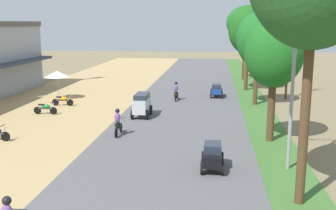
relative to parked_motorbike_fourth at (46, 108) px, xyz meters
name	(u,v)px	position (x,y,z in m)	size (l,w,h in m)	color
parked_motorbike_fourth	(46,108)	(0.00, 0.00, 0.00)	(1.80, 0.54, 0.94)	black
parked_motorbike_fifth	(63,100)	(0.10, 3.22, 0.00)	(1.80, 0.54, 0.94)	black
vendor_umbrella	(57,74)	(-1.44, 6.11, 1.75)	(2.20, 2.20, 2.52)	#99999E
median_tree_second	(274,53)	(15.67, -5.07, 4.57)	(3.30, 3.30, 7.11)	#4C351E
median_tree_third	(257,40)	(15.81, 5.60, 4.86)	(3.43, 3.43, 7.57)	#4C351E
median_tree_fourth	(248,30)	(15.58, 13.07, 5.50)	(3.83, 3.83, 8.42)	#4C351E
median_tree_fifth	(245,23)	(15.79, 20.94, 6.19)	(4.27, 4.27, 8.66)	#4C351E
streetlamp_near	(294,69)	(15.90, -9.70, 4.19)	(3.16, 0.20, 8.16)	gray
streetlamp_mid	(248,46)	(15.90, 15.59, 3.84)	(3.16, 0.20, 7.49)	gray
utility_pole_near	(289,43)	(18.84, 8.72, 4.49)	(1.80, 0.20, 9.70)	brown
car_hatchback_black	(213,155)	(12.41, -10.20, 0.19)	(1.04, 2.00, 1.23)	black
car_van_silver	(142,104)	(7.25, 0.04, 0.47)	(1.19, 2.41, 1.67)	#B7BCC1
car_sedan_blue	(217,90)	(12.63, 8.74, 0.19)	(1.10, 2.26, 1.19)	navy
motorbike_ahead_second	(118,123)	(6.72, -5.01, 0.30)	(0.54, 1.80, 1.66)	black
motorbike_ahead_third	(176,91)	(9.11, 6.60, 0.30)	(0.54, 1.80, 1.66)	black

